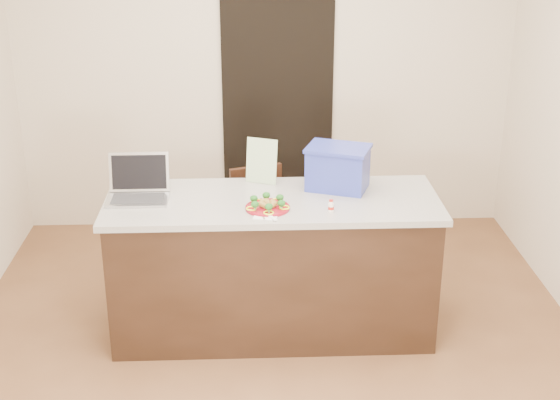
{
  "coord_description": "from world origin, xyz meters",
  "views": [
    {
      "loc": [
        -0.14,
        -4.19,
        2.72
      ],
      "look_at": [
        0.04,
        0.2,
        0.93
      ],
      "focal_mm": 50.0,
      "sensor_mm": 36.0,
      "label": 1
    }
  ],
  "objects_px": {
    "plate": "(268,207)",
    "island": "(273,265)",
    "blue_box": "(338,167)",
    "yogurt_bottle": "(331,207)",
    "laptop": "(139,186)",
    "chair": "(256,220)",
    "napkin": "(266,215)"
  },
  "relations": [
    {
      "from": "yogurt_bottle",
      "to": "blue_box",
      "type": "xyz_separation_m",
      "value": [
        0.08,
        0.38,
        0.11
      ]
    },
    {
      "from": "napkin",
      "to": "plate",
      "type": "bearing_deg",
      "value": 83.88
    },
    {
      "from": "island",
      "to": "laptop",
      "type": "bearing_deg",
      "value": 175.09
    },
    {
      "from": "island",
      "to": "plate",
      "type": "relative_size",
      "value": 7.76
    },
    {
      "from": "plate",
      "to": "yogurt_bottle",
      "type": "relative_size",
      "value": 3.61
    },
    {
      "from": "plate",
      "to": "blue_box",
      "type": "xyz_separation_m",
      "value": [
        0.45,
        0.32,
        0.13
      ]
    },
    {
      "from": "island",
      "to": "blue_box",
      "type": "relative_size",
      "value": 4.52
    },
    {
      "from": "island",
      "to": "blue_box",
      "type": "xyz_separation_m",
      "value": [
        0.42,
        0.17,
        0.6
      ]
    },
    {
      "from": "laptop",
      "to": "yogurt_bottle",
      "type": "bearing_deg",
      "value": -13.64
    },
    {
      "from": "laptop",
      "to": "island",
      "type": "bearing_deg",
      "value": -4.97
    },
    {
      "from": "plate",
      "to": "chair",
      "type": "relative_size",
      "value": 0.31
    },
    {
      "from": "island",
      "to": "laptop",
      "type": "distance_m",
      "value": 0.98
    },
    {
      "from": "plate",
      "to": "island",
      "type": "bearing_deg",
      "value": 77.57
    },
    {
      "from": "napkin",
      "to": "chair",
      "type": "relative_size",
      "value": 0.16
    },
    {
      "from": "laptop",
      "to": "blue_box",
      "type": "xyz_separation_m",
      "value": [
        1.24,
        0.1,
        0.07
      ]
    },
    {
      "from": "plate",
      "to": "yogurt_bottle",
      "type": "xyz_separation_m",
      "value": [
        0.37,
        -0.05,
        0.02
      ]
    },
    {
      "from": "chair",
      "to": "plate",
      "type": "bearing_deg",
      "value": -104.64
    },
    {
      "from": "yogurt_bottle",
      "to": "laptop",
      "type": "xyz_separation_m",
      "value": [
        -1.16,
        0.28,
        0.04
      ]
    },
    {
      "from": "yogurt_bottle",
      "to": "blue_box",
      "type": "distance_m",
      "value": 0.4
    },
    {
      "from": "blue_box",
      "to": "plate",
      "type": "bearing_deg",
      "value": -124.39
    },
    {
      "from": "plate",
      "to": "chair",
      "type": "height_order",
      "value": "plate"
    },
    {
      "from": "blue_box",
      "to": "chair",
      "type": "relative_size",
      "value": 0.53
    },
    {
      "from": "chair",
      "to": "blue_box",
      "type": "bearing_deg",
      "value": -62.45
    },
    {
      "from": "yogurt_bottle",
      "to": "chair",
      "type": "height_order",
      "value": "yogurt_bottle"
    },
    {
      "from": "napkin",
      "to": "laptop",
      "type": "height_order",
      "value": "laptop"
    },
    {
      "from": "island",
      "to": "yogurt_bottle",
      "type": "xyz_separation_m",
      "value": [
        0.34,
        -0.21,
        0.49
      ]
    },
    {
      "from": "plate",
      "to": "blue_box",
      "type": "height_order",
      "value": "blue_box"
    },
    {
      "from": "yogurt_bottle",
      "to": "laptop",
      "type": "distance_m",
      "value": 1.2
    },
    {
      "from": "island",
      "to": "plate",
      "type": "bearing_deg",
      "value": -102.43
    },
    {
      "from": "napkin",
      "to": "blue_box",
      "type": "distance_m",
      "value": 0.64
    },
    {
      "from": "plate",
      "to": "yogurt_bottle",
      "type": "bearing_deg",
      "value": -8.09
    },
    {
      "from": "island",
      "to": "blue_box",
      "type": "height_order",
      "value": "blue_box"
    }
  ]
}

